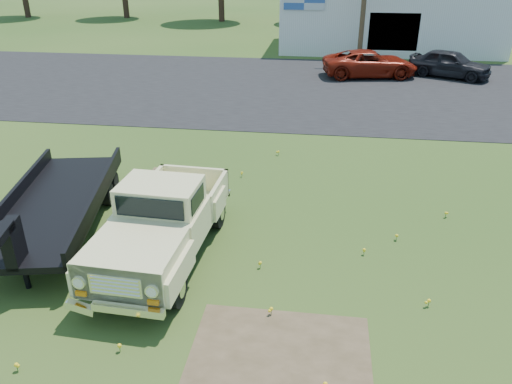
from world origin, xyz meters
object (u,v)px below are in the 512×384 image
red_pickup (370,64)px  dark_sedan (450,64)px  flatbed_trailer (56,199)px  vintage_pickup_truck (163,221)px

red_pickup → dark_sedan: dark_sedan is taller
flatbed_trailer → dark_sedan: size_ratio=1.46×
flatbed_trailer → red_pickup: size_ratio=1.24×
vintage_pickup_truck → dark_sedan: size_ratio=1.20×
vintage_pickup_truck → flatbed_trailer: vintage_pickup_truck is taller
vintage_pickup_truck → red_pickup: (5.57, 18.31, -0.22)m
red_pickup → dark_sedan: (4.15, 0.41, 0.03)m
flatbed_trailer → dark_sedan: flatbed_trailer is taller
vintage_pickup_truck → red_pickup: bearing=76.0°
red_pickup → dark_sedan: 4.17m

